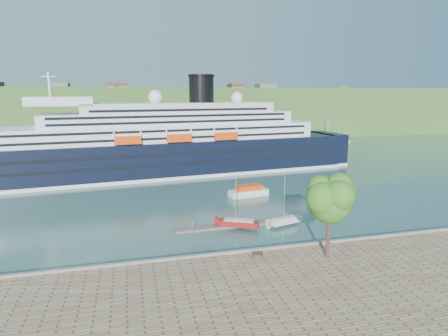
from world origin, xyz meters
The scene contains 10 objects.
ground centered at (0.00, 0.00, 0.00)m, with size 400.00×400.00×0.00m, color #335A58.
far_hillside centered at (0.00, 145.00, 12.00)m, with size 400.00×50.00×24.00m, color #396227.
quay_coping centered at (0.00, -0.20, 1.15)m, with size 220.00×0.50×0.30m, color slate.
cruise_ship centered at (-8.72, 55.39, 13.26)m, with size 118.12×17.20×26.53m, color black, non-canonical shape.
park_bench centered at (-0.69, -2.30, 1.46)m, with size 1.43×0.59×0.92m, color #402212, non-canonical shape.
promenade_tree centered at (8.06, -4.31, 6.93)m, with size 7.17×7.17×11.87m, color #2B6C1C, non-canonical shape.
floating_pontoon centered at (-0.86, 12.07, 0.19)m, with size 17.46×2.13×0.39m, color slate, non-canonical shape.
sailboat_red centered at (0.72, 10.70, 4.50)m, with size 6.97×1.94×9.01m, color maroon, non-canonical shape.
sailboat_white_far centered at (8.70, 10.31, 4.14)m, with size 6.42×1.78×8.29m, color silver, non-canonical shape.
tender_launch centered at (8.31, 29.12, 1.17)m, with size 8.49×2.90×2.35m, color #E7450D, non-canonical shape.
Camera 1 is at (-15.78, -44.41, 21.64)m, focal length 30.00 mm.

